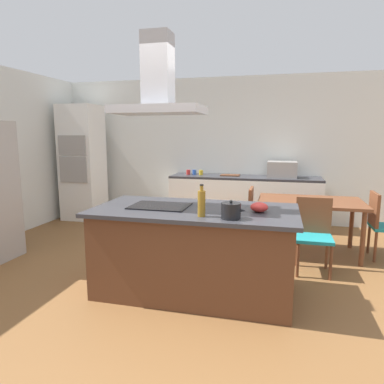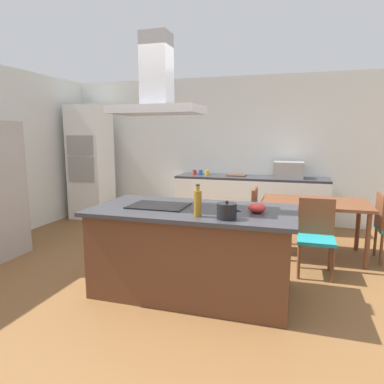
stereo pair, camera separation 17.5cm
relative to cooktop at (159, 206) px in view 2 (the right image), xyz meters
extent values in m
plane|color=brown|center=(0.37, 1.50, -0.91)|extent=(16.00, 16.00, 0.00)
cube|color=silver|center=(0.37, 3.25, 0.44)|extent=(7.20, 0.10, 2.70)
cube|color=#59331E|center=(0.37, 0.00, -0.48)|extent=(1.97, 0.96, 0.86)
cube|color=#333338|center=(0.37, 0.00, -0.03)|extent=(2.07, 1.06, 0.04)
cube|color=black|center=(0.00, 0.00, 0.00)|extent=(0.60, 0.44, 0.01)
cylinder|color=black|center=(0.79, -0.34, 0.07)|extent=(0.18, 0.18, 0.14)
sphere|color=black|center=(0.79, -0.34, 0.15)|extent=(0.03, 0.03, 0.03)
cone|color=black|center=(0.90, -0.34, 0.07)|extent=(0.06, 0.03, 0.04)
cylinder|color=olive|center=(0.52, -0.33, 0.11)|extent=(0.07, 0.07, 0.24)
cylinder|color=olive|center=(0.52, -0.33, 0.26)|extent=(0.03, 0.03, 0.05)
cylinder|color=black|center=(0.52, -0.33, 0.29)|extent=(0.04, 0.04, 0.01)
ellipsoid|color=red|center=(1.03, -0.01, 0.04)|extent=(0.17, 0.17, 0.09)
cube|color=white|center=(0.59, 2.88, -0.48)|extent=(2.68, 0.62, 0.86)
cube|color=#333338|center=(0.59, 2.88, -0.03)|extent=(2.68, 0.62, 0.04)
cube|color=#9E9993|center=(1.24, 2.88, 0.13)|extent=(0.50, 0.38, 0.28)
cylinder|color=red|center=(-0.46, 2.91, 0.04)|extent=(0.08, 0.08, 0.09)
cylinder|color=#2D56B2|center=(-0.35, 2.93, 0.04)|extent=(0.08, 0.08, 0.09)
cylinder|color=gold|center=(-0.22, 2.92, 0.04)|extent=(0.08, 0.08, 0.09)
cube|color=#59331E|center=(0.33, 2.93, 0.00)|extent=(0.34, 0.24, 0.02)
cube|color=white|center=(-2.53, 2.65, 0.19)|extent=(0.70, 0.64, 2.20)
cube|color=#9E9993|center=(-2.53, 2.32, 0.54)|extent=(0.56, 0.02, 0.36)
cube|color=#9E9993|center=(-2.53, 2.32, 0.09)|extent=(0.56, 0.02, 0.48)
cube|color=brown|center=(1.63, 1.59, -0.18)|extent=(1.40, 0.90, 0.04)
cylinder|color=brown|center=(1.01, 1.22, -0.55)|extent=(0.06, 0.06, 0.71)
cylinder|color=brown|center=(2.25, 1.22, -0.55)|extent=(0.06, 0.06, 0.71)
cylinder|color=brown|center=(1.01, 1.96, -0.55)|extent=(0.06, 0.06, 0.71)
cylinder|color=brown|center=(2.25, 1.96, -0.55)|extent=(0.06, 0.06, 0.71)
cube|color=teal|center=(0.63, 1.59, -0.48)|extent=(0.42, 0.42, 0.04)
cube|color=brown|center=(0.82, 1.59, -0.24)|extent=(0.04, 0.42, 0.44)
cylinder|color=brown|center=(0.45, 1.41, -0.70)|extent=(0.04, 0.04, 0.41)
cylinder|color=brown|center=(0.45, 1.77, -0.70)|extent=(0.04, 0.04, 0.41)
cylinder|color=brown|center=(0.81, 1.41, -0.70)|extent=(0.04, 0.04, 0.41)
cylinder|color=brown|center=(0.81, 1.77, -0.70)|extent=(0.04, 0.04, 0.41)
cube|color=teal|center=(1.63, 0.84, -0.48)|extent=(0.42, 0.42, 0.04)
cube|color=brown|center=(1.63, 1.03, -0.24)|extent=(0.42, 0.04, 0.44)
cylinder|color=brown|center=(1.81, 0.66, -0.70)|extent=(0.04, 0.04, 0.41)
cylinder|color=brown|center=(1.45, 0.66, -0.70)|extent=(0.04, 0.04, 0.41)
cylinder|color=brown|center=(1.81, 1.02, -0.70)|extent=(0.04, 0.04, 0.41)
cylinder|color=brown|center=(1.45, 1.02, -0.70)|extent=(0.04, 0.04, 0.41)
cube|color=brown|center=(2.44, 1.59, -0.24)|extent=(0.04, 0.42, 0.44)
cylinder|color=brown|center=(2.45, 1.77, -0.70)|extent=(0.04, 0.04, 0.41)
cylinder|color=brown|center=(2.45, 1.41, -0.70)|extent=(0.04, 0.04, 0.41)
cube|color=#ADADB2|center=(0.00, 0.00, 0.98)|extent=(0.90, 0.55, 0.08)
cube|color=#ADADB2|center=(0.00, 0.00, 1.37)|extent=(0.28, 0.24, 0.70)
camera|label=1|loc=(1.21, -3.38, 0.74)|focal=32.49mm
camera|label=2|loc=(1.37, -3.33, 0.74)|focal=32.49mm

